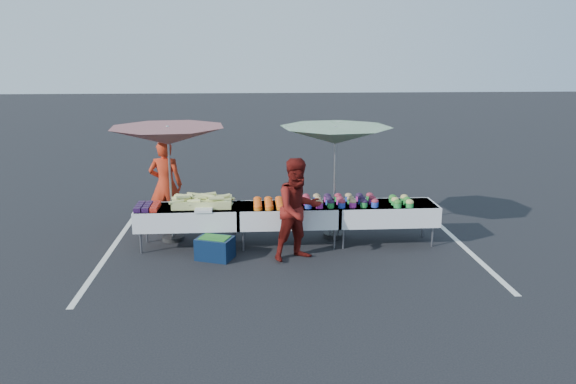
{
  "coord_description": "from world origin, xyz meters",
  "views": [
    {
      "loc": [
        -0.66,
        -9.81,
        3.45
      ],
      "look_at": [
        0.0,
        0.0,
        1.0
      ],
      "focal_mm": 35.0,
      "sensor_mm": 36.0,
      "label": 1
    }
  ],
  "objects": [
    {
      "name": "vendor",
      "position": [
        -2.36,
        1.15,
        0.9
      ],
      "size": [
        0.69,
        0.48,
        1.8
      ],
      "primitive_type": "imported",
      "rotation": [
        0.0,
        0.0,
        3.06
      ],
      "color": "red",
      "rests_on": "ground"
    },
    {
      "name": "table_left",
      "position": [
        -1.8,
        0.0,
        0.58
      ],
      "size": [
        1.86,
        0.81,
        0.75
      ],
      "color": "white",
      "rests_on": "ground"
    },
    {
      "name": "customer",
      "position": [
        0.12,
        -0.75,
        0.88
      ],
      "size": [
        1.05,
        0.96,
        1.76
      ],
      "primitive_type": "imported",
      "rotation": [
        0.0,
        0.0,
        0.43
      ],
      "color": "maroon",
      "rests_on": "ground"
    },
    {
      "name": "umbrella_left",
      "position": [
        -2.15,
        0.4,
        1.97
      ],
      "size": [
        2.64,
        2.64,
        2.18
      ],
      "rotation": [
        0.0,
        0.0,
        -0.28
      ],
      "color": "black",
      "rests_on": "ground"
    },
    {
      "name": "umbrella_right",
      "position": [
        0.91,
        0.4,
        1.95
      ],
      "size": [
        2.55,
        2.55,
        2.15
      ],
      "rotation": [
        0.0,
        0.0,
        -0.25
      ],
      "color": "black",
      "rests_on": "ground"
    },
    {
      "name": "berry_punnets",
      "position": [
        -2.51,
        -0.06,
        0.79
      ],
      "size": [
        0.4,
        0.54,
        0.08
      ],
      "color": "black",
      "rests_on": "table_left"
    },
    {
      "name": "plastic_bags",
      "position": [
        -1.5,
        -0.3,
        0.78
      ],
      "size": [
        0.3,
        0.25,
        0.05
      ],
      "primitive_type": "cube",
      "color": "white",
      "rests_on": "table_left"
    },
    {
      "name": "table_center",
      "position": [
        0.0,
        0.0,
        0.58
      ],
      "size": [
        1.86,
        0.81,
        0.75
      ],
      "color": "white",
      "rests_on": "ground"
    },
    {
      "name": "ground",
      "position": [
        0.0,
        0.0,
        0.0
      ],
      "size": [
        80.0,
        80.0,
        0.0
      ],
      "primitive_type": "plane",
      "color": "black"
    },
    {
      "name": "table_right",
      "position": [
        1.8,
        0.0,
        0.58
      ],
      "size": [
        1.86,
        0.81,
        0.75
      ],
      "color": "white",
      "rests_on": "ground"
    },
    {
      "name": "potato_cups",
      "position": [
        0.95,
        0.0,
        0.83
      ],
      "size": [
        1.34,
        0.58,
        0.16
      ],
      "color": "#263FB2",
      "rests_on": "table_right"
    },
    {
      "name": "corn_pile",
      "position": [
        -1.55,
        0.04,
        0.84
      ],
      "size": [
        1.16,
        0.57,
        0.26
      ],
      "color": "#A5AE59",
      "rests_on": "table_left"
    },
    {
      "name": "carrot_bowls",
      "position": [
        -0.35,
        -0.01,
        0.8
      ],
      "size": [
        0.55,
        0.69,
        0.11
      ],
      "color": "orange",
      "rests_on": "table_center"
    },
    {
      "name": "storage_bin",
      "position": [
        -1.3,
        -0.65,
        0.2
      ],
      "size": [
        0.71,
        0.61,
        0.39
      ],
      "rotation": [
        0.0,
        0.0,
        -0.37
      ],
      "color": "#0B1B37",
      "rests_on": "ground"
    },
    {
      "name": "bean_baskets",
      "position": [
        2.06,
        -0.1,
        0.82
      ],
      "size": [
        0.36,
        0.5,
        0.15
      ],
      "color": "#228B37",
      "rests_on": "table_right"
    },
    {
      "name": "stripe_left",
      "position": [
        -3.2,
        0.0,
        0.0
      ],
      "size": [
        0.1,
        5.0,
        0.0
      ],
      "primitive_type": "cube",
      "color": "silver",
      "rests_on": "ground"
    },
    {
      "name": "stripe_right",
      "position": [
        3.2,
        0.0,
        0.0
      ],
      "size": [
        0.1,
        5.0,
        0.0
      ],
      "primitive_type": "cube",
      "color": "silver",
      "rests_on": "ground"
    }
  ]
}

